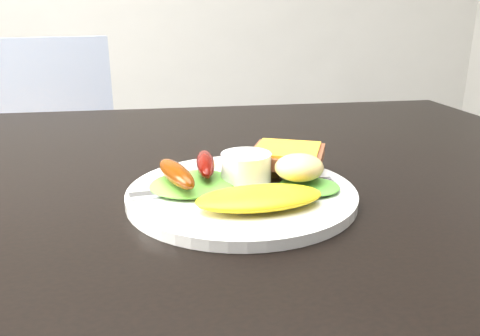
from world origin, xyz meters
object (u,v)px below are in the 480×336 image
dining_chair (52,190)px  plate (242,194)px  person (160,82)px  dining_table (177,179)px

dining_chair → plate: (0.41, -0.88, 0.31)m
person → dining_table: bearing=77.2°
dining_chair → plate: 1.02m
dining_table → dining_chair: size_ratio=3.36×
dining_table → plate: (0.07, -0.13, 0.03)m
dining_chair → plate: bearing=-83.5°
person → plate: bearing=81.0°
dining_chair → person: 0.45m
dining_table → person: 0.82m
dining_table → plate: bearing=-63.4°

